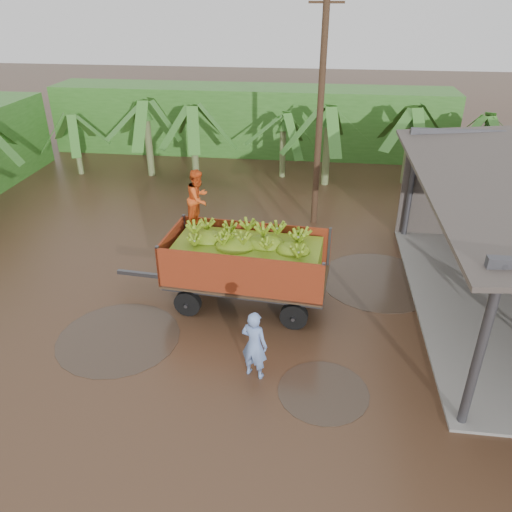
# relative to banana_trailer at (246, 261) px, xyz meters

# --- Properties ---
(ground) EXTENTS (100.00, 100.00, 0.00)m
(ground) POSITION_rel_banana_trailer_xyz_m (0.03, -0.42, -1.42)
(ground) COLOR black
(ground) RESTS_ON ground
(hedge_north) EXTENTS (22.00, 3.00, 3.60)m
(hedge_north) POSITION_rel_banana_trailer_xyz_m (-1.97, 15.58, 0.38)
(hedge_north) COLOR #2D661E
(hedge_north) RESTS_ON ground
(banana_trailer) EXTENTS (6.54, 2.64, 3.88)m
(banana_trailer) POSITION_rel_banana_trailer_xyz_m (0.00, 0.00, 0.00)
(banana_trailer) COLOR #B53819
(banana_trailer) RESTS_ON ground
(man_blue) EXTENTS (0.77, 0.63, 1.83)m
(man_blue) POSITION_rel_banana_trailer_xyz_m (0.66, -3.16, -0.51)
(man_blue) COLOR #708ECC
(man_blue) RESTS_ON ground
(utility_pole) EXTENTS (1.20, 0.24, 8.59)m
(utility_pole) POSITION_rel_banana_trailer_xyz_m (1.88, 6.09, 2.93)
(utility_pole) COLOR #47301E
(utility_pole) RESTS_ON ground
(banana_plants) EXTENTS (25.09, 21.13, 4.48)m
(banana_plants) POSITION_rel_banana_trailer_xyz_m (-5.74, 5.84, 0.45)
(banana_plants) COLOR #2D661E
(banana_plants) RESTS_ON ground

